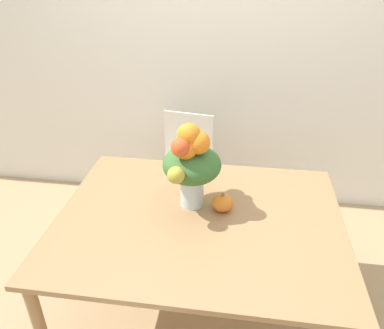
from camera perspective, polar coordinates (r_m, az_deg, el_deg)
The scene contains 6 objects.
ground_plane at distance 2.53m, azimuth 0.92°, elevation -21.24°, with size 12.00×12.00×0.00m, color tan.
wall_back at distance 3.01m, azimuth 4.62°, elevation 17.77°, with size 8.00×0.06×2.70m.
dining_table at distance 2.07m, azimuth 1.07°, elevation -9.66°, with size 1.52×1.18×0.73m.
flower_vase at distance 1.96m, azimuth -0.11°, elevation 0.41°, with size 0.31×0.41×0.50m.
pumpkin at distance 2.05m, azimuth 4.67°, elevation -5.82°, with size 0.12×0.12×0.11m.
dining_chair_near_window at distance 2.98m, azimuth -1.25°, elevation -0.67°, with size 0.48×0.48×0.89m.
Camera 1 is at (0.19, -1.59, 1.97)m, focal length 35.00 mm.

